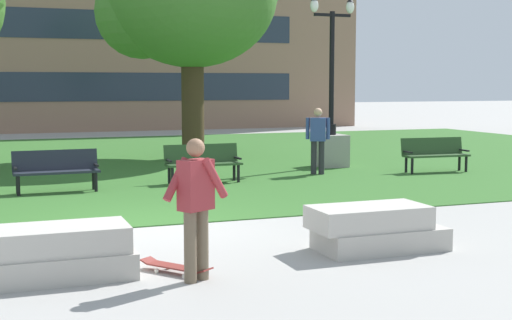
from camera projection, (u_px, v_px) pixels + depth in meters
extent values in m
plane|color=#A3A09B|center=(143.00, 227.00, 11.69)|extent=(140.00, 140.00, 0.00)
cube|color=#336628|center=(75.00, 163.00, 21.01)|extent=(40.00, 20.00, 0.02)
cube|color=#B2ADA3|center=(59.00, 265.00, 8.62)|extent=(1.80, 0.90, 0.32)
cube|color=#BBB6AB|center=(58.00, 239.00, 8.58)|extent=(1.66, 0.83, 0.32)
cube|color=#B2ADA3|center=(380.00, 239.00, 10.11)|extent=(1.80, 0.90, 0.32)
cube|color=#BBB6AB|center=(369.00, 217.00, 10.00)|extent=(1.66, 0.83, 0.32)
cylinder|color=brown|center=(190.00, 247.00, 8.40)|extent=(0.15, 0.15, 0.86)
cylinder|color=brown|center=(202.00, 244.00, 8.55)|extent=(0.15, 0.15, 0.86)
cube|color=maroon|center=(196.00, 185.00, 8.40)|extent=(0.47, 0.40, 0.60)
cylinder|color=maroon|center=(176.00, 179.00, 8.34)|extent=(0.39, 0.28, 0.51)
cylinder|color=maroon|center=(215.00, 178.00, 8.44)|extent=(0.39, 0.28, 0.51)
sphere|color=#9E7051|center=(195.00, 148.00, 8.35)|extent=(0.22, 0.22, 0.22)
cube|color=maroon|center=(176.00, 267.00, 8.83)|extent=(0.64, 0.76, 0.02)
cube|color=maroon|center=(149.00, 260.00, 9.07)|extent=(0.23, 0.22, 0.06)
cube|color=maroon|center=(205.00, 270.00, 8.58)|extent=(0.23, 0.22, 0.06)
cylinder|color=silver|center=(157.00, 271.00, 8.86)|extent=(0.06, 0.06, 0.06)
cylinder|color=silver|center=(168.00, 267.00, 9.05)|extent=(0.06, 0.06, 0.06)
cylinder|color=silver|center=(184.00, 276.00, 8.63)|extent=(0.06, 0.06, 0.06)
cylinder|color=silver|center=(196.00, 272.00, 8.81)|extent=(0.06, 0.06, 0.06)
cube|color=#284723|center=(436.00, 156.00, 18.77)|extent=(1.82, 0.55, 0.05)
cube|color=#284723|center=(432.00, 146.00, 18.98)|extent=(1.80, 0.24, 0.46)
cube|color=black|center=(408.00, 152.00, 18.52)|extent=(0.09, 0.40, 0.04)
cube|color=black|center=(464.00, 150.00, 19.00)|extent=(0.09, 0.40, 0.04)
cylinder|color=black|center=(412.00, 166.00, 18.41)|extent=(0.07, 0.07, 0.41)
cylinder|color=black|center=(466.00, 164.00, 18.87)|extent=(0.07, 0.07, 0.41)
cylinder|color=black|center=(406.00, 165.00, 18.72)|extent=(0.07, 0.07, 0.41)
cylinder|color=black|center=(459.00, 163.00, 19.17)|extent=(0.07, 0.07, 0.41)
cube|color=#284723|center=(204.00, 164.00, 16.73)|extent=(1.80, 0.45, 0.05)
cube|color=#284723|center=(201.00, 154.00, 16.94)|extent=(1.80, 0.13, 0.46)
cube|color=black|center=(169.00, 161.00, 16.43)|extent=(0.06, 0.40, 0.04)
cube|color=black|center=(238.00, 158.00, 17.01)|extent=(0.06, 0.40, 0.04)
cylinder|color=black|center=(172.00, 177.00, 16.34)|extent=(0.07, 0.07, 0.41)
cylinder|color=black|center=(238.00, 174.00, 16.88)|extent=(0.07, 0.07, 0.41)
cylinder|color=black|center=(169.00, 175.00, 16.63)|extent=(0.07, 0.07, 0.41)
cylinder|color=black|center=(234.00, 172.00, 17.18)|extent=(0.07, 0.07, 0.41)
cube|color=#1E232D|center=(57.00, 172.00, 15.26)|extent=(1.81, 0.48, 0.05)
cube|color=#1E232D|center=(55.00, 160.00, 15.46)|extent=(1.80, 0.17, 0.46)
cube|color=black|center=(15.00, 168.00, 14.93)|extent=(0.07, 0.40, 0.04)
cube|color=black|center=(96.00, 165.00, 15.55)|extent=(0.07, 0.40, 0.04)
cylinder|color=black|center=(18.00, 186.00, 14.84)|extent=(0.07, 0.07, 0.41)
cylinder|color=black|center=(96.00, 182.00, 15.43)|extent=(0.07, 0.07, 0.41)
cylinder|color=black|center=(17.00, 184.00, 15.13)|extent=(0.07, 0.07, 0.41)
cylinder|color=black|center=(94.00, 180.00, 15.73)|extent=(0.07, 0.07, 0.41)
cube|color=gray|center=(331.00, 151.00, 20.09)|extent=(0.80, 0.80, 0.90)
cylinder|color=black|center=(331.00, 129.00, 20.02)|extent=(0.28, 0.28, 0.30)
cylinder|color=black|center=(332.00, 74.00, 19.86)|extent=(0.14, 0.14, 3.42)
cube|color=black|center=(332.00, 15.00, 19.68)|extent=(1.10, 0.08, 0.08)
ellipsoid|color=white|center=(314.00, 5.00, 19.47)|extent=(0.22, 0.22, 0.36)
ellipsoid|color=white|center=(350.00, 7.00, 19.85)|extent=(0.22, 0.22, 0.36)
cone|color=black|center=(350.00, 0.00, 19.83)|extent=(0.20, 0.20, 0.13)
cylinder|color=#42301E|center=(193.00, 100.00, 22.28)|extent=(0.70, 0.70, 3.62)
sphere|color=#42752D|center=(142.00, 12.00, 21.98)|extent=(2.91, 2.91, 2.91)
cylinder|color=#28282D|center=(314.00, 158.00, 18.37)|extent=(0.15, 0.15, 0.86)
cylinder|color=#28282D|center=(321.00, 158.00, 18.36)|extent=(0.15, 0.15, 0.86)
cube|color=#334784|center=(318.00, 129.00, 18.29)|extent=(0.46, 0.38, 0.60)
cylinder|color=#334784|center=(308.00, 128.00, 18.30)|extent=(0.14, 0.13, 0.55)
cylinder|color=#334784|center=(328.00, 129.00, 18.26)|extent=(0.14, 0.13, 0.55)
sphere|color=tan|center=(318.00, 112.00, 18.24)|extent=(0.22, 0.22, 0.22)
cube|color=#232D3D|center=(58.00, 87.00, 34.08)|extent=(24.00, 0.03, 1.40)
cube|color=#232D3D|center=(57.00, 23.00, 33.76)|extent=(24.00, 0.03, 1.40)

